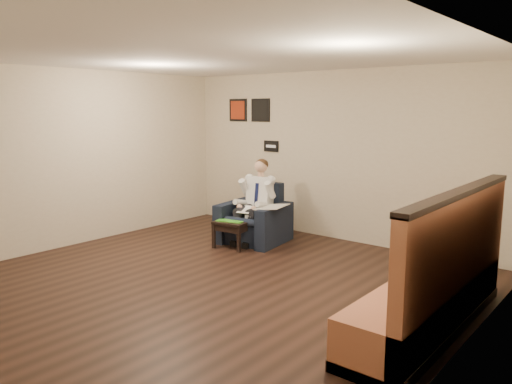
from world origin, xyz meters
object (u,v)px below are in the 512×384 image
Objects in this scene: side_table at (234,234)px; green_folder at (232,220)px; smartphone at (242,219)px; banquette at (429,260)px; coffee_mug at (247,217)px; seated_man at (250,204)px; armchair at (254,214)px; cafe_table at (433,282)px.

green_folder is at bearing -137.68° from side_table.
green_folder is 3.21× the size of smartphone.
green_folder reaches higher than side_table.
banquette reaches higher than side_table.
coffee_mug is at bearing 42.32° from green_folder.
seated_man is at bearing 79.79° from side_table.
banquette is at bearing -31.24° from armchair.
cafe_table is (3.40, -0.84, -0.06)m from smartphone.
seated_man is 3.52m from cafe_table.
cafe_table is at bearing -11.27° from side_table.
coffee_mug is 3.53m from banquette.
green_folder is 0.57× the size of cafe_table.
seated_man is 14.30× the size of coffee_mug.
green_folder is (-0.06, -0.46, -0.04)m from armchair.
smartphone is (0.05, 0.18, -0.00)m from green_folder.
coffee_mug is (0.11, -0.30, 0.00)m from armchair.
smartphone is (-0.03, -0.16, -0.21)m from seated_man.
banquette is (3.44, -1.45, 0.23)m from armchair.
armchair is 7.32× the size of smartphone.
banquette reaches higher than armchair.
armchair is 1.86× the size of side_table.
cafe_table reaches higher than green_folder.
armchair is 0.21m from seated_man.
armchair is at bearing 84.91° from side_table.
banquette is 3.65× the size of cafe_table.
coffee_mug reaches higher than side_table.
side_table is 5.79× the size of coffee_mug.
green_folder is 0.16× the size of banquette.
cafe_table is at bearing -24.91° from seated_man.
side_table is 0.19× the size of banquette.
seated_man is 0.41m from green_folder.
side_table is at bearing 168.73° from cafe_table.
smartphone is (-0.13, 0.02, -0.04)m from coffee_mug.
banquette reaches higher than smartphone.
armchair is at bearing 110.68° from coffee_mug.
coffee_mug is 0.68× the size of smartphone.
green_folder is 3.51m from cafe_table.
seated_man is 1.72× the size of cafe_table.
green_folder is (-0.08, -0.34, -0.21)m from seated_man.
green_folder is at bearing 169.18° from cafe_table.
armchair is at bearing 82.05° from green_folder.
green_folder is (-0.03, -0.02, 0.22)m from side_table.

